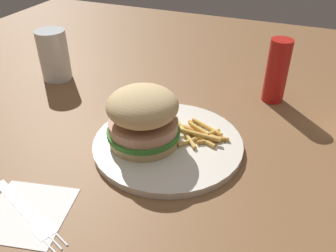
{
  "coord_description": "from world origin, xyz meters",
  "views": [
    {
      "loc": [
        -0.43,
        -0.2,
        0.36
      ],
      "look_at": [
        0.02,
        -0.02,
        0.04
      ],
      "focal_mm": 37.49,
      "sensor_mm": 36.0,
      "label": 1
    }
  ],
  "objects_px": {
    "sandwich": "(143,117)",
    "fries_pile": "(200,134)",
    "napkin": "(27,212)",
    "fork": "(27,212)",
    "ketchup_bottle": "(277,71)",
    "drink_glass": "(55,58)",
    "plate": "(168,144)"
  },
  "relations": [
    {
      "from": "sandwich",
      "to": "fries_pile",
      "type": "xyz_separation_m",
      "value": [
        0.05,
        -0.08,
        -0.04
      ]
    },
    {
      "from": "fries_pile",
      "to": "napkin",
      "type": "xyz_separation_m",
      "value": [
        -0.25,
        0.17,
        -0.02
      ]
    },
    {
      "from": "fork",
      "to": "ketchup_bottle",
      "type": "height_order",
      "value": "ketchup_bottle"
    },
    {
      "from": "drink_glass",
      "to": "fries_pile",
      "type": "bearing_deg",
      "value": -106.88
    },
    {
      "from": "napkin",
      "to": "drink_glass",
      "type": "xyz_separation_m",
      "value": [
        0.36,
        0.22,
        0.05
      ]
    },
    {
      "from": "plate",
      "to": "drink_glass",
      "type": "relative_size",
      "value": 2.23
    },
    {
      "from": "plate",
      "to": "fork",
      "type": "distance_m",
      "value": 0.24
    },
    {
      "from": "napkin",
      "to": "sandwich",
      "type": "bearing_deg",
      "value": -23.03
    },
    {
      "from": "fries_pile",
      "to": "drink_glass",
      "type": "xyz_separation_m",
      "value": [
        0.12,
        0.39,
        0.03
      ]
    },
    {
      "from": "sandwich",
      "to": "ketchup_bottle",
      "type": "relative_size",
      "value": 0.94
    },
    {
      "from": "sandwich",
      "to": "napkin",
      "type": "distance_m",
      "value": 0.22
    },
    {
      "from": "fork",
      "to": "ketchup_bottle",
      "type": "distance_m",
      "value": 0.52
    },
    {
      "from": "drink_glass",
      "to": "plate",
      "type": "bearing_deg",
      "value": -113.83
    },
    {
      "from": "fork",
      "to": "napkin",
      "type": "bearing_deg",
      "value": 68.34
    },
    {
      "from": "plate",
      "to": "sandwich",
      "type": "height_order",
      "value": "sandwich"
    },
    {
      "from": "fries_pile",
      "to": "ketchup_bottle",
      "type": "distance_m",
      "value": 0.23
    },
    {
      "from": "ketchup_bottle",
      "to": "napkin",
      "type": "bearing_deg",
      "value": 149.63
    },
    {
      "from": "drink_glass",
      "to": "napkin",
      "type": "bearing_deg",
      "value": -148.71
    },
    {
      "from": "sandwich",
      "to": "napkin",
      "type": "bearing_deg",
      "value": 156.97
    },
    {
      "from": "sandwich",
      "to": "ketchup_bottle",
      "type": "distance_m",
      "value": 0.31
    },
    {
      "from": "plate",
      "to": "fork",
      "type": "relative_size",
      "value": 1.52
    },
    {
      "from": "sandwich",
      "to": "drink_glass",
      "type": "height_order",
      "value": "drink_glass"
    },
    {
      "from": "plate",
      "to": "drink_glass",
      "type": "distance_m",
      "value": 0.38
    },
    {
      "from": "sandwich",
      "to": "plate",
      "type": "bearing_deg",
      "value": -67.24
    },
    {
      "from": "fries_pile",
      "to": "napkin",
      "type": "distance_m",
      "value": 0.3
    },
    {
      "from": "fries_pile",
      "to": "fork",
      "type": "xyz_separation_m",
      "value": [
        -0.25,
        0.17,
        -0.01
      ]
    },
    {
      "from": "napkin",
      "to": "drink_glass",
      "type": "distance_m",
      "value": 0.43
    },
    {
      "from": "ketchup_bottle",
      "to": "drink_glass",
      "type": "bearing_deg",
      "value": 99.85
    },
    {
      "from": "drink_glass",
      "to": "ketchup_bottle",
      "type": "bearing_deg",
      "value": -80.15
    },
    {
      "from": "napkin",
      "to": "fork",
      "type": "relative_size",
      "value": 0.66
    },
    {
      "from": "plate",
      "to": "sandwich",
      "type": "bearing_deg",
      "value": 112.76
    },
    {
      "from": "plate",
      "to": "ketchup_bottle",
      "type": "xyz_separation_m",
      "value": [
        0.23,
        -0.14,
        0.06
      ]
    }
  ]
}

